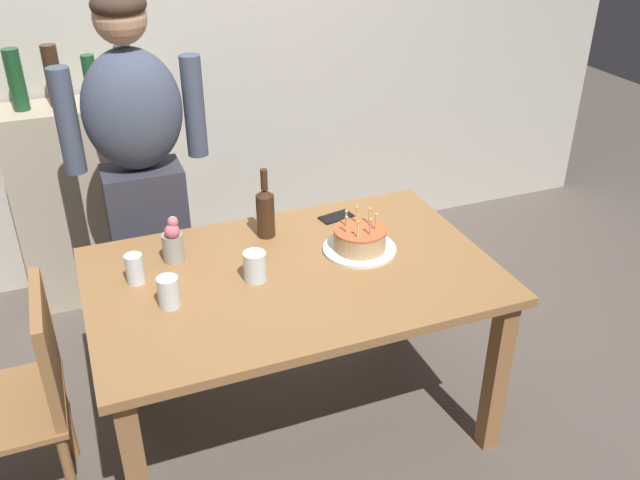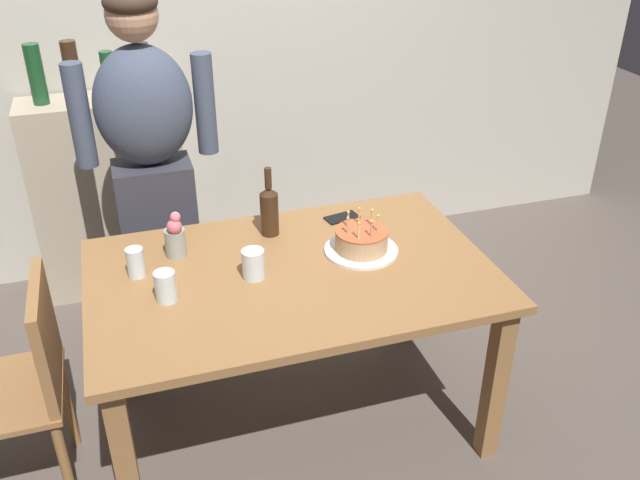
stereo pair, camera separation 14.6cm
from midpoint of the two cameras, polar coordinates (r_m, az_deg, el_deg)
ground_plane at (r=3.01m, az=-0.68°, el=-14.64°), size 10.00×10.00×0.00m
back_wall at (r=3.76m, az=-8.04°, el=16.99°), size 5.20×0.10×2.60m
dining_table at (r=2.60m, az=-0.76°, el=-4.42°), size 1.50×0.96×0.74m
birthday_cake at (r=2.66m, az=5.05°, el=-0.19°), size 0.29×0.29×0.17m
water_glass_near at (r=2.40m, az=-11.10°, el=-3.86°), size 0.07×0.07×0.11m
water_glass_far at (r=2.56m, az=-13.60°, el=-1.86°), size 0.07×0.07×0.11m
water_glass_side at (r=2.49m, az=-3.95°, el=-1.99°), size 0.08×0.08×0.11m
wine_bottle at (r=2.75m, az=-2.74°, el=2.55°), size 0.07×0.07×0.29m
cell_phone at (r=2.92m, az=3.28°, el=1.87°), size 0.16×0.10×0.01m
flower_vase at (r=2.64m, az=-10.47°, el=0.23°), size 0.08×0.09×0.19m
person_man_bearded at (r=3.09m, az=-12.53°, el=5.45°), size 0.61×0.27×1.66m
dining_chair at (r=2.59m, az=-21.99°, el=-10.69°), size 0.42×0.42×0.87m
shelf_cabinet at (r=3.74m, az=-16.04°, el=3.74°), size 0.77×0.30×1.34m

